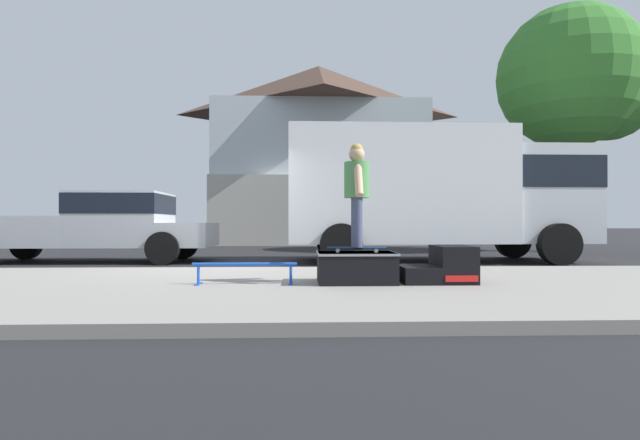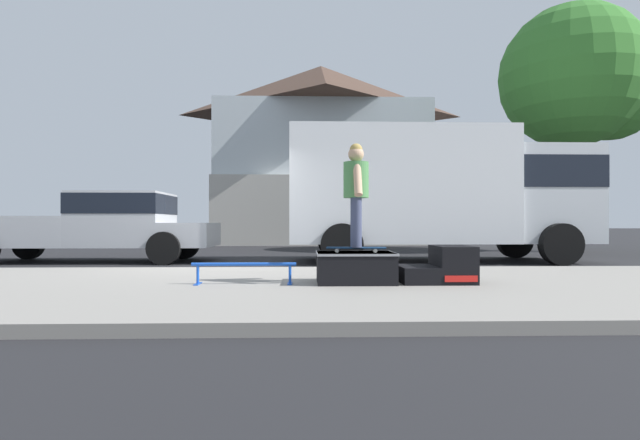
{
  "view_description": "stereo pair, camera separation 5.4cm",
  "coord_description": "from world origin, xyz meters",
  "px_view_note": "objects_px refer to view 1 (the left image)",
  "views": [
    {
      "loc": [
        1.55,
        -9.47,
        0.91
      ],
      "look_at": [
        1.85,
        -1.48,
        0.96
      ],
      "focal_mm": 28.07,
      "sensor_mm": 36.0,
      "label": 1
    },
    {
      "loc": [
        1.6,
        -9.47,
        0.91
      ],
      "look_at": [
        1.85,
        -1.48,
        0.96
      ],
      "focal_mm": 28.07,
      "sensor_mm": 36.0,
      "label": 2
    }
  ],
  "objects_px": {
    "skater_kid": "(357,186)",
    "box_truck": "(437,189)",
    "skate_box": "(356,266)",
    "grind_rail": "(245,268)",
    "pickup_truck_silver": "(98,223)",
    "kicker_ramp": "(442,267)",
    "skateboard": "(357,248)",
    "street_tree_main": "(578,82)"
  },
  "relations": [
    {
      "from": "kicker_ramp",
      "to": "skateboard",
      "type": "xyz_separation_m",
      "value": [
        -1.14,
        -0.03,
        0.26
      ]
    },
    {
      "from": "grind_rail",
      "to": "box_truck",
      "type": "xyz_separation_m",
      "value": [
        3.93,
        5.2,
        1.37
      ]
    },
    {
      "from": "box_truck",
      "to": "pickup_truck_silver",
      "type": "bearing_deg",
      "value": 179.03
    },
    {
      "from": "grind_rail",
      "to": "skater_kid",
      "type": "relative_size",
      "value": 0.99
    },
    {
      "from": "grind_rail",
      "to": "pickup_truck_silver",
      "type": "distance_m",
      "value": 6.69
    },
    {
      "from": "kicker_ramp",
      "to": "skater_kid",
      "type": "relative_size",
      "value": 0.69
    },
    {
      "from": "grind_rail",
      "to": "street_tree_main",
      "type": "xyz_separation_m",
      "value": [
        9.52,
        9.04,
        5.06
      ]
    },
    {
      "from": "skater_kid",
      "to": "box_truck",
      "type": "bearing_deg",
      "value": 64.19
    },
    {
      "from": "grind_rail",
      "to": "skater_kid",
      "type": "xyz_separation_m",
      "value": [
        1.46,
        0.08,
        1.07
      ]
    },
    {
      "from": "kicker_ramp",
      "to": "skateboard",
      "type": "distance_m",
      "value": 1.17
    },
    {
      "from": "skate_box",
      "to": "grind_rail",
      "type": "relative_size",
      "value": 0.76
    },
    {
      "from": "kicker_ramp",
      "to": "grind_rail",
      "type": "height_order",
      "value": "kicker_ramp"
    },
    {
      "from": "kicker_ramp",
      "to": "skater_kid",
      "type": "xyz_separation_m",
      "value": [
        -1.14,
        -0.03,
        1.07
      ]
    },
    {
      "from": "skate_box",
      "to": "skateboard",
      "type": "xyz_separation_m",
      "value": [
        0.01,
        -0.03,
        0.24
      ]
    },
    {
      "from": "skate_box",
      "to": "grind_rail",
      "type": "xyz_separation_m",
      "value": [
        -1.45,
        -0.11,
        -0.01
      ]
    },
    {
      "from": "grind_rail",
      "to": "street_tree_main",
      "type": "bearing_deg",
      "value": 43.52
    },
    {
      "from": "kicker_ramp",
      "to": "grind_rail",
      "type": "bearing_deg",
      "value": -177.63
    },
    {
      "from": "skate_box",
      "to": "grind_rail",
      "type": "bearing_deg",
      "value": -175.73
    },
    {
      "from": "street_tree_main",
      "to": "kicker_ramp",
      "type": "bearing_deg",
      "value": -127.75
    },
    {
      "from": "kicker_ramp",
      "to": "street_tree_main",
      "type": "relative_size",
      "value": 0.12
    },
    {
      "from": "skate_box",
      "to": "skateboard",
      "type": "bearing_deg",
      "value": -75.99
    },
    {
      "from": "grind_rail",
      "to": "box_truck",
      "type": "distance_m",
      "value": 6.66
    },
    {
      "from": "kicker_ramp",
      "to": "skateboard",
      "type": "height_order",
      "value": "kicker_ramp"
    },
    {
      "from": "skate_box",
      "to": "skater_kid",
      "type": "xyz_separation_m",
      "value": [
        0.01,
        -0.03,
        1.06
      ]
    },
    {
      "from": "pickup_truck_silver",
      "to": "skate_box",
      "type": "bearing_deg",
      "value": -43.74
    },
    {
      "from": "skateboard",
      "to": "skate_box",
      "type": "bearing_deg",
      "value": 104.01
    },
    {
      "from": "kicker_ramp",
      "to": "skateboard",
      "type": "relative_size",
      "value": 1.19
    },
    {
      "from": "skateboard",
      "to": "street_tree_main",
      "type": "bearing_deg",
      "value": 48.04
    },
    {
      "from": "skater_kid",
      "to": "skateboard",
      "type": "bearing_deg",
      "value": 45.0
    },
    {
      "from": "box_truck",
      "to": "skateboard",
      "type": "bearing_deg",
      "value": -115.81
    },
    {
      "from": "box_truck",
      "to": "street_tree_main",
      "type": "relative_size",
      "value": 0.89
    },
    {
      "from": "pickup_truck_silver",
      "to": "street_tree_main",
      "type": "relative_size",
      "value": 0.73
    },
    {
      "from": "box_truck",
      "to": "skate_box",
      "type": "bearing_deg",
      "value": -116.02
    },
    {
      "from": "skate_box",
      "to": "street_tree_main",
      "type": "height_order",
      "value": "street_tree_main"
    },
    {
      "from": "skater_kid",
      "to": "street_tree_main",
      "type": "bearing_deg",
      "value": 48.04
    },
    {
      "from": "street_tree_main",
      "to": "box_truck",
      "type": "bearing_deg",
      "value": -145.46
    },
    {
      "from": "kicker_ramp",
      "to": "box_truck",
      "type": "bearing_deg",
      "value": 75.33
    },
    {
      "from": "skateboard",
      "to": "grind_rail",
      "type": "bearing_deg",
      "value": -176.93
    },
    {
      "from": "grind_rail",
      "to": "box_truck",
      "type": "height_order",
      "value": "box_truck"
    },
    {
      "from": "pickup_truck_silver",
      "to": "street_tree_main",
      "type": "bearing_deg",
      "value": 15.33
    },
    {
      "from": "grind_rail",
      "to": "kicker_ramp",
      "type": "bearing_deg",
      "value": 2.37
    },
    {
      "from": "skater_kid",
      "to": "street_tree_main",
      "type": "height_order",
      "value": "street_tree_main"
    }
  ]
}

